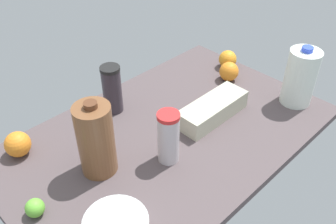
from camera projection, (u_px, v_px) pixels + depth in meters
countertop at (168, 137)px, 137.55cm from camera, size 120.00×76.00×3.00cm
milk_jug at (300, 77)px, 145.58cm from camera, size 12.17×12.17×24.69cm
shaker_bottle at (112, 89)px, 142.17cm from camera, size 7.57×7.57×19.48cm
tumbler_cup at (168, 137)px, 120.72cm from camera, size 7.42×7.42×18.99cm
chocolate_milk_jug at (96, 140)px, 115.28cm from camera, size 11.61×11.61×26.73cm
egg_carton at (213, 110)px, 142.11cm from camera, size 30.17×10.88×7.35cm
lime_far_back at (35, 208)px, 106.76cm from camera, size 5.60×5.60×5.60cm
orange_by_jug at (228, 59)px, 171.68cm from camera, size 8.17×8.17×8.17cm
orange_near_front at (18, 144)px, 125.66cm from camera, size 8.78×8.78×8.78cm
orange_loose at (229, 72)px, 162.91cm from camera, size 8.43×8.43×8.43cm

